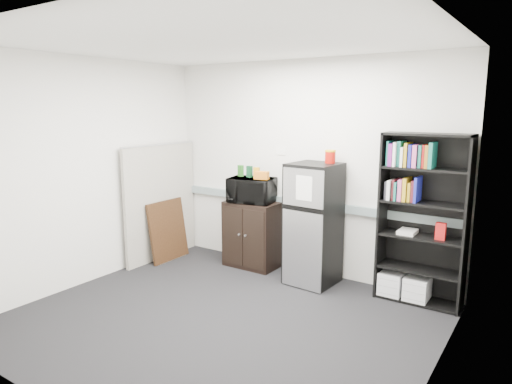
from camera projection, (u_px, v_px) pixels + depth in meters
floor at (221, 320)px, 4.61m from camera, size 4.00×4.00×0.00m
wall_back at (305, 168)px, 5.79m from camera, size 4.00×0.02×2.70m
wall_right at (438, 216)px, 3.27m from camera, size 0.02×3.50×2.70m
wall_left at (88, 172)px, 5.45m from camera, size 0.02×3.50×2.70m
ceiling at (217, 41)px, 4.11m from camera, size 4.00×3.50×0.02m
electrical_raceway at (303, 203)px, 5.85m from camera, size 3.92×0.05×0.10m
wall_note at (281, 151)px, 5.94m from camera, size 0.14×0.00×0.10m
bookshelf at (421, 215)px, 4.89m from camera, size 0.90×0.34×1.85m
cubicle_partition at (161, 202)px, 6.38m from camera, size 0.06×1.30×1.62m
cabinet at (252, 234)px, 6.10m from camera, size 0.70×0.47×0.88m
microwave at (252, 190)px, 5.98m from camera, size 0.65×0.51×0.32m
snack_box_a at (241, 171)px, 6.07m from camera, size 0.08×0.07×0.15m
snack_box_b at (249, 172)px, 6.00m from camera, size 0.08×0.06×0.15m
snack_box_c at (256, 173)px, 5.94m from camera, size 0.07×0.05×0.14m
snack_bag at (262, 175)px, 5.84m from camera, size 0.20×0.14×0.10m
refrigerator at (313, 224)px, 5.47m from camera, size 0.58×0.61×1.47m
coffee_can at (330, 156)px, 5.35m from camera, size 0.13×0.13×0.17m
framed_poster at (168, 230)px, 6.37m from camera, size 0.16×0.65×0.84m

